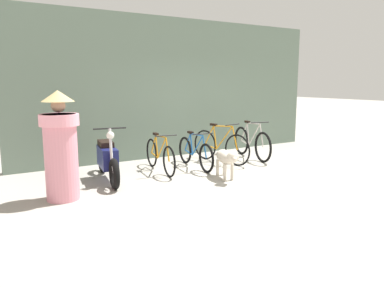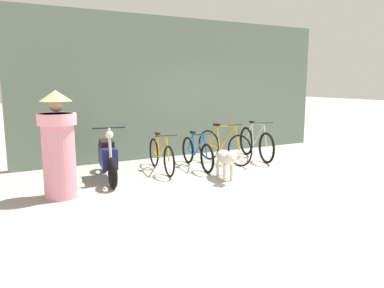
# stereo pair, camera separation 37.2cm
# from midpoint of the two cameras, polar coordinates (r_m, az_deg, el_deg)

# --- Properties ---
(ground_plane) EXTENTS (60.00, 60.00, 0.00)m
(ground_plane) POSITION_cam_midpoint_polar(r_m,az_deg,el_deg) (7.26, 7.96, -5.36)
(ground_plane) COLOR #9E998E
(shop_wall_back) EXTENTS (8.17, 0.20, 3.37)m
(shop_wall_back) POSITION_cam_midpoint_polar(r_m,az_deg,el_deg) (9.46, -3.18, 8.50)
(shop_wall_back) COLOR slate
(shop_wall_back) RESTS_ON ground
(bicycle_0) EXTENTS (0.46, 1.64, 0.81)m
(bicycle_0) POSITION_cam_midpoint_polar(r_m,az_deg,el_deg) (7.77, -6.30, -1.76)
(bicycle_0) COLOR black
(bicycle_0) RESTS_ON ground
(bicycle_1) EXTENTS (0.46, 1.63, 0.80)m
(bicycle_1) POSITION_cam_midpoint_polar(r_m,az_deg,el_deg) (8.08, -0.85, -1.35)
(bicycle_1) COLOR black
(bicycle_1) RESTS_ON ground
(bicycle_2) EXTENTS (0.50, 1.67, 0.92)m
(bicycle_2) POSITION_cam_midpoint_polar(r_m,az_deg,el_deg) (8.61, 3.12, -0.33)
(bicycle_2) COLOR black
(bicycle_2) RESTS_ON ground
(bicycle_3) EXTENTS (0.49, 1.75, 0.93)m
(bicycle_3) POSITION_cam_midpoint_polar(r_m,az_deg,el_deg) (9.17, 7.92, 0.17)
(bicycle_3) COLOR black
(bicycle_3) RESTS_ON ground
(motorcycle) EXTENTS (0.58, 1.87, 1.05)m
(motorcycle) POSITION_cam_midpoint_polar(r_m,az_deg,el_deg) (7.26, -14.19, -2.27)
(motorcycle) COLOR black
(motorcycle) RESTS_ON ground
(stray_dog) EXTENTS (0.47, 1.14, 0.60)m
(stray_dog) POSITION_cam_midpoint_polar(r_m,az_deg,el_deg) (7.16, 3.75, -2.10)
(stray_dog) COLOR beige
(stray_dog) RESTS_ON ground
(person_in_robes) EXTENTS (0.75, 0.75, 1.72)m
(person_in_robes) POSITION_cam_midpoint_polar(r_m,az_deg,el_deg) (6.22, -21.02, -0.25)
(person_in_robes) COLOR pink
(person_in_robes) RESTS_ON ground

